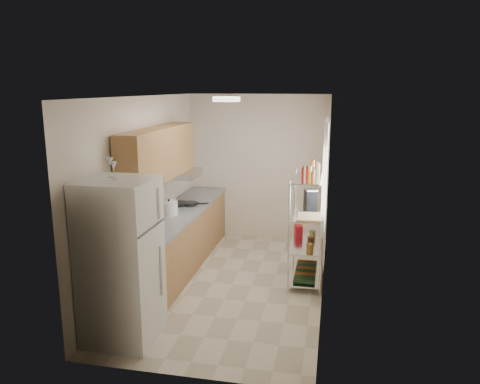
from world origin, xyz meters
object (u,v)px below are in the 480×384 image
(rice_cooker, at_px, (169,208))
(espresso_machine, at_px, (311,198))
(refrigerator, at_px, (121,261))
(cutting_board, at_px, (310,217))
(frying_pan_large, at_px, (179,204))

(rice_cooker, height_order, espresso_machine, espresso_machine)
(espresso_machine, bearing_deg, refrigerator, -145.81)
(refrigerator, height_order, cutting_board, refrigerator)
(refrigerator, bearing_deg, rice_cooker, 93.55)
(refrigerator, xyz_separation_m, frying_pan_large, (-0.15, 2.40, 0.03))
(frying_pan_large, height_order, espresso_machine, espresso_machine)
(rice_cooker, height_order, cutting_board, rice_cooker)
(refrigerator, xyz_separation_m, cutting_board, (1.92, 1.66, 0.13))
(refrigerator, distance_m, frying_pan_large, 2.40)
(refrigerator, distance_m, rice_cooker, 1.84)
(refrigerator, height_order, frying_pan_large, refrigerator)
(rice_cooker, xyz_separation_m, espresso_machine, (2.01, 0.41, 0.15))
(rice_cooker, distance_m, espresso_machine, 2.06)
(refrigerator, relative_size, frying_pan_large, 6.31)
(frying_pan_large, xyz_separation_m, espresso_machine, (2.05, -0.15, 0.23))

